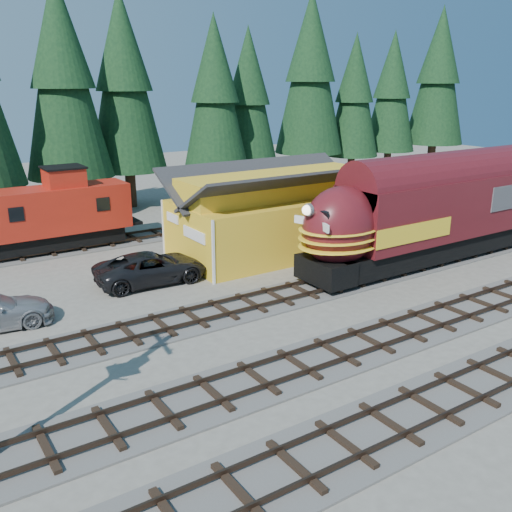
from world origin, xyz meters
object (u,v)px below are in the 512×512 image
depot (276,204)px  pickup_truck_a (151,268)px  locomotive (424,217)px  caboose (53,214)px

depot → pickup_truck_a: 8.89m
locomotive → caboose: (-16.67, 14.00, -0.39)m
locomotive → caboose: bearing=140.0°
locomotive → pickup_truck_a: (-14.09, 5.49, -1.95)m
caboose → pickup_truck_a: bearing=-73.1°
depot → caboose: size_ratio=1.41×
depot → locomotive: (5.53, -6.50, -0.20)m
depot → locomotive: bearing=-49.6°
depot → caboose: (-11.14, 7.50, -0.59)m
depot → locomotive: size_ratio=0.73×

